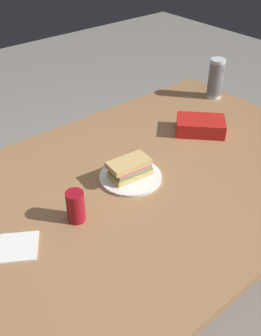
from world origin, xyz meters
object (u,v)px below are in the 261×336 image
Objects in this scene: soda_can_red at (76,206)px; paper_plate at (130,177)px; dining_table at (138,195)px; plastic_cup_stack at (216,78)px; chip_bag at (200,126)px; sandwich at (130,168)px.

paper_plate is at bearing -167.96° from soda_can_red.
plastic_cup_stack reaches higher than dining_table.
paper_plate is (0.01, -0.04, 0.07)m from dining_table.
paper_plate is 0.32m from soda_can_red.
chip_bag is (-0.80, -0.13, -0.03)m from soda_can_red.
soda_can_red reaches higher than paper_plate.
plastic_cup_stack is at bearing -158.94° from dining_table.
dining_table is at bearing 58.36° from chip_bag.
soda_can_red is (0.31, 0.02, 0.13)m from dining_table.
plastic_cup_stack reaches higher than chip_bag.
soda_can_red is 0.82m from chip_bag.
dining_table is at bearing 106.17° from sandwich.
paper_plate is 0.05m from sandwich.
paper_plate is at bearing 53.58° from chip_bag.
dining_table is at bearing 100.45° from paper_plate.
paper_plate is at bearing 18.44° from plastic_cup_stack.
plastic_cup_stack is (-0.36, -0.22, 0.08)m from chip_bag.
soda_can_red is at bearing 55.20° from chip_bag.
plastic_cup_stack is (-1.16, -0.35, 0.05)m from soda_can_red.
plastic_cup_stack is (-0.85, -0.28, 0.10)m from paper_plate.
soda_can_red is 0.53× the size of chip_bag.
chip_bag is (-0.50, -0.07, -0.02)m from sandwich.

